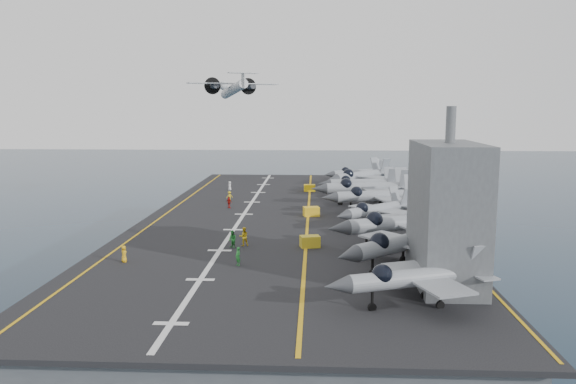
{
  "coord_description": "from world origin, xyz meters",
  "views": [
    {
      "loc": [
        3.96,
        -76.72,
        25.39
      ],
      "look_at": [
        0.0,
        4.0,
        13.0
      ],
      "focal_mm": 35.0,
      "sensor_mm": 36.0,
      "label": 1
    }
  ],
  "objects_px": {
    "tow_cart_a": "(310,242)",
    "transport_plane": "(234,89)",
    "island_superstructure": "(448,197)",
    "fighter_jet_0": "(417,276)"
  },
  "relations": [
    {
      "from": "tow_cart_a",
      "to": "transport_plane",
      "type": "xyz_separation_m",
      "value": [
        -18.47,
        72.46,
        18.26
      ]
    },
    {
      "from": "island_superstructure",
      "to": "transport_plane",
      "type": "relative_size",
      "value": 0.58
    },
    {
      "from": "tow_cart_a",
      "to": "transport_plane",
      "type": "relative_size",
      "value": 0.09
    },
    {
      "from": "fighter_jet_0",
      "to": "transport_plane",
      "type": "relative_size",
      "value": 0.6
    },
    {
      "from": "fighter_jet_0",
      "to": "tow_cart_a",
      "type": "height_order",
      "value": "fighter_jet_0"
    },
    {
      "from": "fighter_jet_0",
      "to": "transport_plane",
      "type": "height_order",
      "value": "transport_plane"
    },
    {
      "from": "fighter_jet_0",
      "to": "transport_plane",
      "type": "xyz_separation_m",
      "value": [
        -26.74,
        89.83,
        16.56
      ]
    },
    {
      "from": "tow_cart_a",
      "to": "island_superstructure",
      "type": "bearing_deg",
      "value": -46.03
    },
    {
      "from": "island_superstructure",
      "to": "tow_cart_a",
      "type": "xyz_separation_m",
      "value": [
        -11.56,
        11.98,
        -6.88
      ]
    },
    {
      "from": "fighter_jet_0",
      "to": "tow_cart_a",
      "type": "xyz_separation_m",
      "value": [
        -8.27,
        17.38,
        -1.69
      ]
    }
  ]
}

